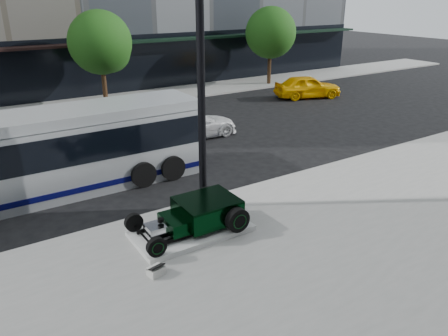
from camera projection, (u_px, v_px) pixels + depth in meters
ground at (192, 178)px, 16.97m from camera, size 120.00×120.00×0.00m
sidewalk_far at (86, 104)px, 27.88m from camera, size 70.00×4.00×0.12m
street_trees at (102, 45)px, 26.35m from camera, size 29.80×3.80×5.70m
display_plinth at (191, 231)px, 12.80m from camera, size 3.40×1.80×0.15m
hot_rod at (201, 212)px, 12.78m from camera, size 3.22×2.00×0.81m
info_plaque at (156, 270)px, 10.87m from camera, size 0.45×0.38×0.31m
lamppost at (201, 95)px, 13.11m from camera, size 0.44×0.44×8.03m
transit_bus at (34, 156)px, 14.97m from camera, size 12.12×2.88×2.92m
white_sedan at (193, 125)px, 21.43m from camera, size 4.60×1.97×1.32m
yellow_taxi at (308, 87)px, 29.68m from camera, size 4.81×3.14×1.52m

